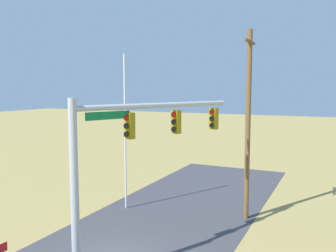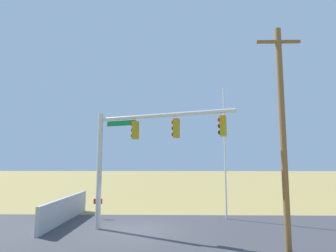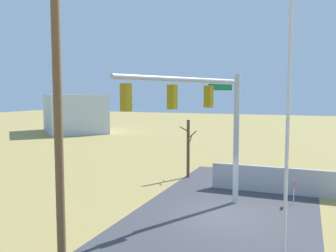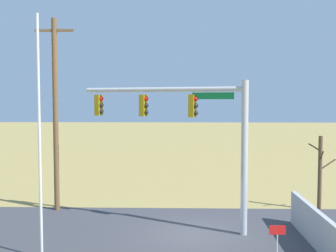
# 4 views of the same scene
# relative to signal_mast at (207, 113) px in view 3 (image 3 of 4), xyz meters

# --- Properties ---
(ground_plane) EXTENTS (160.00, 160.00, 0.00)m
(ground_plane) POSITION_rel_signal_mast_xyz_m (0.11, -0.79, -4.55)
(ground_plane) COLOR #9E894C
(sidewalk_corner) EXTENTS (6.00, 6.00, 0.01)m
(sidewalk_corner) POSITION_rel_signal_mast_xyz_m (3.18, -0.89, -4.54)
(sidewalk_corner) COLOR #B7B5AD
(sidewalk_corner) RESTS_ON ground_plane
(retaining_fence) EXTENTS (0.20, 7.17, 1.43)m
(retaining_fence) POSITION_rel_signal_mast_xyz_m (4.66, -2.72, -3.83)
(retaining_fence) COLOR #A8A8AD
(retaining_fence) RESTS_ON ground_plane
(signal_mast) EXTENTS (7.15, 3.09, 6.31)m
(signal_mast) POSITION_rel_signal_mast_xyz_m (0.00, 0.00, 0.00)
(signal_mast) COLOR #B2B5BA
(signal_mast) RESTS_ON ground_plane
(flagpole) EXTENTS (0.10, 0.10, 8.45)m
(flagpole) POSITION_rel_signal_mast_xyz_m (-5.26, -3.62, -0.32)
(flagpole) COLOR silver
(flagpole) RESTS_ON ground_plane
(utility_pole) EXTENTS (1.90, 0.26, 9.47)m
(utility_pole) POSITION_rel_signal_mast_xyz_m (-6.56, 2.75, 0.36)
(utility_pole) COLOR brown
(utility_pole) RESTS_ON ground_plane
(bare_tree) EXTENTS (1.27, 1.02, 3.73)m
(bare_tree) POSITION_rel_signal_mast_xyz_m (6.52, 2.98, -2.62)
(bare_tree) COLOR brown
(bare_tree) RESTS_ON ground_plane
(open_sign) EXTENTS (0.56, 0.04, 1.22)m
(open_sign) POSITION_rel_signal_mast_xyz_m (2.93, -3.60, -3.64)
(open_sign) COLOR silver
(open_sign) RESTS_ON ground_plane
(distant_building) EXTENTS (12.91, 12.95, 5.30)m
(distant_building) POSITION_rel_signal_mast_xyz_m (27.21, 26.77, -1.90)
(distant_building) COLOR silver
(distant_building) RESTS_ON ground_plane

